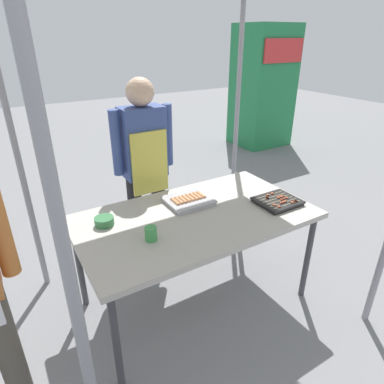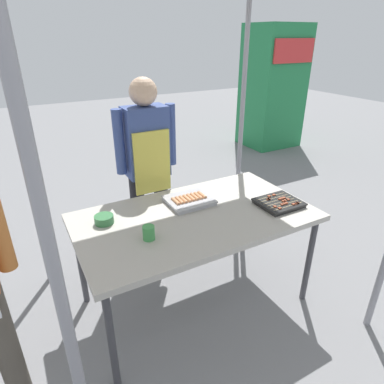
{
  "view_description": "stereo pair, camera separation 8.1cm",
  "coord_description": "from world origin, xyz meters",
  "px_view_note": "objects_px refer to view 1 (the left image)",
  "views": [
    {
      "loc": [
        -1.05,
        -1.68,
        1.86
      ],
      "look_at": [
        0.0,
        0.05,
        0.9
      ],
      "focal_mm": 31.16,
      "sensor_mm": 36.0,
      "label": 1
    },
    {
      "loc": [
        -0.97,
        -1.72,
        1.86
      ],
      "look_at": [
        0.0,
        0.05,
        0.9
      ],
      "focal_mm": 31.16,
      "sensor_mm": 36.0,
      "label": 2
    }
  ],
  "objects_px": {
    "stall_table": "(196,221)",
    "tray_meat_skewers": "(278,201)",
    "drink_cup_near_edge": "(151,234)",
    "tray_grilled_sausages": "(188,200)",
    "condiment_bowl": "(104,221)",
    "neighbor_stall_left": "(263,87)",
    "vendor_woman": "(144,160)"
  },
  "relations": [
    {
      "from": "tray_grilled_sausages",
      "to": "condiment_bowl",
      "type": "height_order",
      "value": "condiment_bowl"
    },
    {
      "from": "tray_meat_skewers",
      "to": "neighbor_stall_left",
      "type": "distance_m",
      "value": 4.0
    },
    {
      "from": "tray_grilled_sausages",
      "to": "drink_cup_near_edge",
      "type": "height_order",
      "value": "drink_cup_near_edge"
    },
    {
      "from": "tray_meat_skewers",
      "to": "drink_cup_near_edge",
      "type": "bearing_deg",
      "value": 177.58
    },
    {
      "from": "condiment_bowl",
      "to": "neighbor_stall_left",
      "type": "distance_m",
      "value": 4.62
    },
    {
      "from": "tray_grilled_sausages",
      "to": "tray_meat_skewers",
      "type": "relative_size",
      "value": 1.07
    },
    {
      "from": "stall_table",
      "to": "neighbor_stall_left",
      "type": "relative_size",
      "value": 0.79
    },
    {
      "from": "drink_cup_near_edge",
      "to": "neighbor_stall_left",
      "type": "xyz_separation_m",
      "value": [
        3.56,
        3.01,
        0.22
      ]
    },
    {
      "from": "drink_cup_near_edge",
      "to": "tray_grilled_sausages",
      "type": "bearing_deg",
      "value": 34.86
    },
    {
      "from": "tray_grilled_sausages",
      "to": "neighbor_stall_left",
      "type": "xyz_separation_m",
      "value": [
        3.12,
        2.71,
        0.25
      ]
    },
    {
      "from": "tray_meat_skewers",
      "to": "drink_cup_near_edge",
      "type": "xyz_separation_m",
      "value": [
        -0.98,
        0.04,
        0.03
      ]
    },
    {
      "from": "tray_meat_skewers",
      "to": "vendor_woman",
      "type": "distance_m",
      "value": 1.1
    },
    {
      "from": "drink_cup_near_edge",
      "to": "tray_meat_skewers",
      "type": "bearing_deg",
      "value": -2.42
    },
    {
      "from": "tray_meat_skewers",
      "to": "neighbor_stall_left",
      "type": "relative_size",
      "value": 0.15
    },
    {
      "from": "tray_meat_skewers",
      "to": "condiment_bowl",
      "type": "relative_size",
      "value": 2.41
    },
    {
      "from": "neighbor_stall_left",
      "to": "condiment_bowl",
      "type": "bearing_deg",
      "value": -144.22
    },
    {
      "from": "tray_grilled_sausages",
      "to": "condiment_bowl",
      "type": "distance_m",
      "value": 0.62
    },
    {
      "from": "drink_cup_near_edge",
      "to": "stall_table",
      "type": "bearing_deg",
      "value": 17.75
    },
    {
      "from": "drink_cup_near_edge",
      "to": "vendor_woman",
      "type": "relative_size",
      "value": 0.06
    },
    {
      "from": "stall_table",
      "to": "vendor_woman",
      "type": "bearing_deg",
      "value": 94.3
    },
    {
      "from": "tray_meat_skewers",
      "to": "neighbor_stall_left",
      "type": "bearing_deg",
      "value": 49.85
    },
    {
      "from": "vendor_woman",
      "to": "tray_meat_skewers",
      "type": "bearing_deg",
      "value": 126.35
    },
    {
      "from": "tray_grilled_sausages",
      "to": "neighbor_stall_left",
      "type": "bearing_deg",
      "value": 40.93
    },
    {
      "from": "stall_table",
      "to": "tray_meat_skewers",
      "type": "height_order",
      "value": "tray_meat_skewers"
    },
    {
      "from": "stall_table",
      "to": "vendor_woman",
      "type": "xyz_separation_m",
      "value": [
        -0.05,
        0.71,
        0.23
      ]
    },
    {
      "from": "tray_meat_skewers",
      "to": "condiment_bowl",
      "type": "xyz_separation_m",
      "value": [
        -1.17,
        0.36,
        0.01
      ]
    },
    {
      "from": "tray_grilled_sausages",
      "to": "neighbor_stall_left",
      "type": "distance_m",
      "value": 4.14
    },
    {
      "from": "vendor_woman",
      "to": "stall_table",
      "type": "bearing_deg",
      "value": 94.3
    },
    {
      "from": "tray_meat_skewers",
      "to": "vendor_woman",
      "type": "height_order",
      "value": "vendor_woman"
    },
    {
      "from": "stall_table",
      "to": "neighbor_stall_left",
      "type": "height_order",
      "value": "neighbor_stall_left"
    },
    {
      "from": "vendor_woman",
      "to": "neighbor_stall_left",
      "type": "relative_size",
      "value": 0.78
    },
    {
      "from": "stall_table",
      "to": "tray_grilled_sausages",
      "type": "relative_size",
      "value": 5.01
    }
  ]
}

